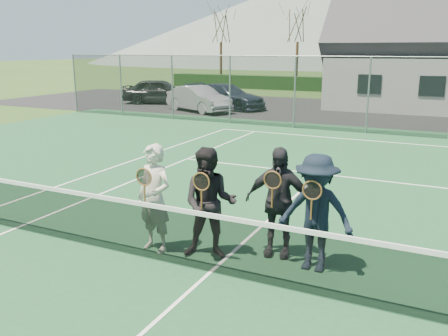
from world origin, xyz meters
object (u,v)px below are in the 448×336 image
at_px(car_b, 199,99).
at_px(car_c, 226,97).
at_px(player_a, 155,198).
at_px(player_c, 278,202).
at_px(player_b, 210,204).
at_px(player_d, 316,213).
at_px(car_a, 160,91).
at_px(tennis_net, 210,240).

xyz_separation_m(car_b, car_c, (0.79, 1.72, 0.01)).
relative_size(player_a, player_c, 1.00).
xyz_separation_m(player_b, player_d, (1.63, 0.28, -0.00)).
relative_size(car_a, car_b, 1.08).
height_order(tennis_net, player_a, player_a).
bearing_deg(tennis_net, player_b, 118.11).
height_order(player_b, player_c, same).
bearing_deg(player_b, car_b, 119.28).
bearing_deg(tennis_net, car_a, 125.09).
distance_m(car_a, car_b, 4.63).
xyz_separation_m(car_c, tennis_net, (8.50, -18.31, -0.15)).
height_order(car_b, player_d, player_d).
relative_size(tennis_net, player_c, 6.49).
bearing_deg(car_c, car_b, 165.13).
xyz_separation_m(car_b, player_b, (9.01, -16.08, 0.24)).
relative_size(player_b, player_c, 1.00).
distance_m(tennis_net, player_c, 1.31).
bearing_deg(player_b, player_c, 30.32).
bearing_deg(player_c, player_a, -159.25).
distance_m(player_c, player_d, 0.74).
bearing_deg(player_a, player_b, 9.74).
bearing_deg(tennis_net, car_c, 114.91).
xyz_separation_m(player_a, player_d, (2.56, 0.44, -0.00)).
bearing_deg(player_d, player_c, 159.05).
relative_size(car_c, player_c, 2.66).
bearing_deg(player_b, player_a, -170.26).
bearing_deg(tennis_net, car_b, 119.24).
relative_size(car_b, player_c, 2.31).
bearing_deg(player_a, tennis_net, -16.17).
xyz_separation_m(car_c, player_b, (8.23, -17.80, 0.23)).
relative_size(tennis_net, player_a, 6.49).
height_order(player_c, player_d, same).
distance_m(car_a, player_c, 22.66).
xyz_separation_m(car_c, player_d, (9.86, -17.51, 0.23)).
distance_m(car_c, player_c, 19.53).
xyz_separation_m(car_a, tennis_net, (13.29, -18.92, -0.22)).
xyz_separation_m(car_b, tennis_net, (9.29, -16.59, -0.14)).
relative_size(car_b, tennis_net, 0.36).
bearing_deg(player_c, player_d, -20.95).
bearing_deg(player_a, car_c, 112.11).
height_order(car_a, car_c, car_a).
relative_size(car_b, car_c, 0.87).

